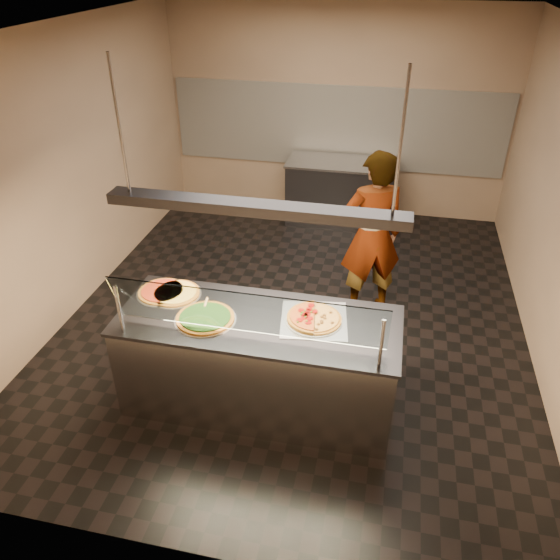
% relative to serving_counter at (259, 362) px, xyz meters
% --- Properties ---
extents(ground, '(5.00, 6.00, 0.02)m').
position_rel_serving_counter_xyz_m(ground, '(0.07, 1.45, -0.48)').
color(ground, black).
rests_on(ground, ground).
extents(ceiling, '(5.00, 6.00, 0.02)m').
position_rel_serving_counter_xyz_m(ceiling, '(0.07, 1.45, 2.54)').
color(ceiling, silver).
rests_on(ceiling, wall_back).
extents(wall_back, '(5.00, 0.02, 3.00)m').
position_rel_serving_counter_xyz_m(wall_back, '(0.07, 4.46, 1.03)').
color(wall_back, tan).
rests_on(wall_back, ground).
extents(wall_front, '(5.00, 0.02, 3.00)m').
position_rel_serving_counter_xyz_m(wall_front, '(0.07, -1.56, 1.03)').
color(wall_front, tan).
rests_on(wall_front, ground).
extents(wall_left, '(0.02, 6.00, 3.00)m').
position_rel_serving_counter_xyz_m(wall_left, '(-2.44, 1.45, 1.03)').
color(wall_left, tan).
rests_on(wall_left, ground).
extents(tile_band, '(4.90, 0.02, 1.20)m').
position_rel_serving_counter_xyz_m(tile_band, '(0.07, 4.43, 0.83)').
color(tile_band, silver).
rests_on(tile_band, wall_back).
extents(serving_counter, '(2.40, 0.94, 0.93)m').
position_rel_serving_counter_xyz_m(serving_counter, '(0.00, 0.00, 0.00)').
color(serving_counter, '#B7B7BC').
rests_on(serving_counter, ground).
extents(sneeze_guard, '(2.16, 0.18, 0.54)m').
position_rel_serving_counter_xyz_m(sneeze_guard, '(0.00, -0.34, 0.76)').
color(sneeze_guard, '#B7B7BC').
rests_on(sneeze_guard, serving_counter).
extents(perforated_tray, '(0.62, 0.62, 0.01)m').
position_rel_serving_counter_xyz_m(perforated_tray, '(0.46, 0.09, 0.47)').
color(perforated_tray, silver).
rests_on(perforated_tray, serving_counter).
extents(half_pizza_pepperoni, '(0.29, 0.48, 0.05)m').
position_rel_serving_counter_xyz_m(half_pizza_pepperoni, '(0.35, 0.09, 0.50)').
color(half_pizza_pepperoni, brown).
rests_on(half_pizza_pepperoni, perforated_tray).
extents(half_pizza_sausage, '(0.29, 0.48, 0.04)m').
position_rel_serving_counter_xyz_m(half_pizza_sausage, '(0.57, 0.08, 0.49)').
color(half_pizza_sausage, brown).
rests_on(half_pizza_sausage, perforated_tray).
extents(pizza_spinach, '(0.52, 0.52, 0.03)m').
position_rel_serving_counter_xyz_m(pizza_spinach, '(-0.43, -0.09, 0.48)').
color(pizza_spinach, silver).
rests_on(pizza_spinach, serving_counter).
extents(pizza_cheese, '(0.46, 0.46, 0.03)m').
position_rel_serving_counter_xyz_m(pizza_cheese, '(-0.82, 0.21, 0.48)').
color(pizza_cheese, silver).
rests_on(pizza_cheese, serving_counter).
extents(pizza_tomato, '(0.46, 0.46, 0.03)m').
position_rel_serving_counter_xyz_m(pizza_tomato, '(-0.94, 0.22, 0.48)').
color(pizza_tomato, silver).
rests_on(pizza_tomato, serving_counter).
extents(pizza_spatula, '(0.20, 0.23, 0.02)m').
position_rel_serving_counter_xyz_m(pizza_spatula, '(-0.45, 0.07, 0.49)').
color(pizza_spatula, '#B7B7BC').
rests_on(pizza_spatula, pizza_spinach).
extents(prep_table, '(1.57, 0.74, 0.93)m').
position_rel_serving_counter_xyz_m(prep_table, '(0.23, 4.00, 0.00)').
color(prep_table, '#333337').
rests_on(prep_table, ground).
extents(worker, '(0.80, 0.67, 1.88)m').
position_rel_serving_counter_xyz_m(worker, '(0.82, 1.74, 0.48)').
color(worker, '#3A3843').
rests_on(worker, ground).
extents(heat_lamp_housing, '(2.30, 0.18, 0.08)m').
position_rel_serving_counter_xyz_m(heat_lamp_housing, '(0.00, 0.00, 1.48)').
color(heat_lamp_housing, '#333337').
rests_on(heat_lamp_housing, ceiling).
extents(lamp_rod_left, '(0.02, 0.02, 1.01)m').
position_rel_serving_counter_xyz_m(lamp_rod_left, '(-1.00, 0.00, 2.03)').
color(lamp_rod_left, '#B7B7BC').
rests_on(lamp_rod_left, ceiling).
extents(lamp_rod_right, '(0.02, 0.02, 1.01)m').
position_rel_serving_counter_xyz_m(lamp_rod_right, '(1.00, 0.00, 2.03)').
color(lamp_rod_right, '#B7B7BC').
rests_on(lamp_rod_right, ceiling).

